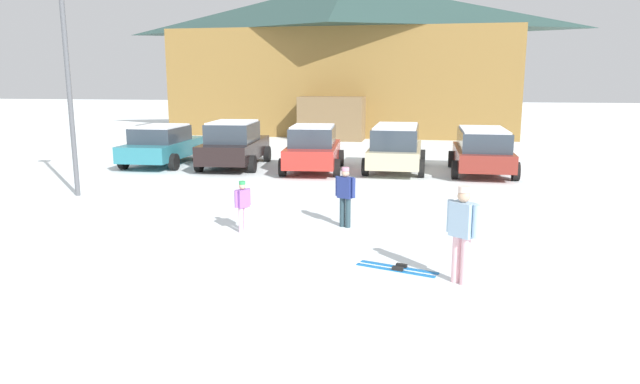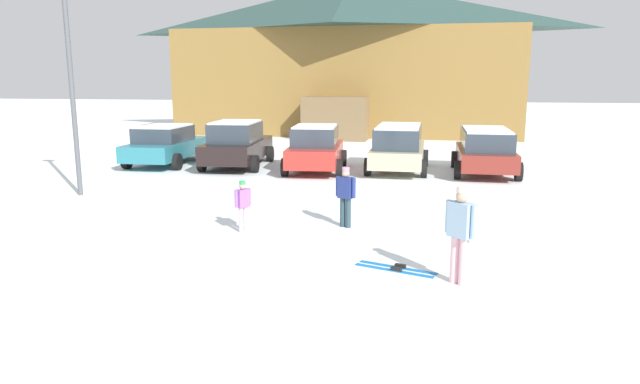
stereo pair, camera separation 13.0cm
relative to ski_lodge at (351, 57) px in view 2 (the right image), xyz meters
name	(u,v)px [view 2 (the right image)]	position (x,y,z in m)	size (l,w,h in m)	color
ground	(182,331)	(1.70, -30.18, -4.75)	(160.00, 160.00, 0.00)	white
ski_lodge	(351,57)	(0.00, 0.00, 0.00)	(21.33, 11.33, 9.37)	olive
parked_teal_hatchback	(166,144)	(-5.33, -15.77, -3.95)	(2.33, 4.63, 1.58)	teal
parked_black_sedan	(237,144)	(-2.34, -15.83, -3.87)	(2.48, 4.73, 1.78)	black
parked_red_sedan	(316,148)	(0.89, -16.38, -3.90)	(2.40, 4.30, 1.71)	#B42B24
parked_beige_suv	(398,146)	(3.90, -15.72, -3.84)	(2.22, 4.55, 1.70)	#B7AE8B
parked_maroon_van	(485,150)	(7.01, -15.88, -3.87)	(2.23, 4.33, 1.64)	maroon
skier_adult_in_blue_parka	(461,230)	(5.51, -27.61, -3.81)	(0.50, 0.44, 1.67)	beige
skier_child_in_purple_jacket	(243,203)	(0.92, -25.09, -4.10)	(0.30, 0.37, 1.16)	#E2B3C8
skier_teen_in_navy_coat	(346,194)	(3.12, -24.25, -3.96)	(0.48, 0.32, 1.41)	#283F48
pair_of_skis	(396,269)	(4.45, -27.08, -4.73)	(1.51, 0.75, 0.08)	#1566B6
lamp_post	(71,76)	(-5.13, -22.01, -1.28)	(0.44, 0.24, 6.24)	#515459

